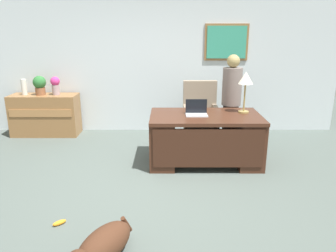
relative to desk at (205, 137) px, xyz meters
name	(u,v)px	position (x,y,z in m)	size (l,w,h in m)	color
ground_plane	(154,188)	(-0.74, -0.84, -0.41)	(12.00, 12.00, 0.00)	#4C5651
back_wall	(159,63)	(-0.73, 1.75, 0.95)	(7.00, 0.16, 2.70)	silver
desk	(205,137)	(0.00, 0.00, 0.00)	(1.65, 0.94, 0.75)	#422316
credenza	(45,115)	(-2.93, 1.40, -0.01)	(1.26, 0.50, 0.79)	olive
armchair	(200,116)	(0.01, 0.97, 0.08)	(0.60, 0.59, 1.10)	gray
person_standing	(231,102)	(0.50, 0.66, 0.41)	(0.32, 0.32, 1.59)	#262323
dog_lying	(102,246)	(-1.14, -2.23, -0.25)	(0.58, 0.73, 0.30)	#472819
laptop	(196,111)	(-0.14, 0.04, 0.40)	(0.32, 0.22, 0.22)	#B2B5BA
desk_lamp	(245,81)	(0.60, 0.17, 0.84)	(0.22, 0.22, 0.62)	#9E8447
vase_with_flowers	(55,85)	(-2.68, 1.41, 0.57)	(0.17, 0.17, 0.35)	#A78C91
vase_empty	(24,87)	(-3.28, 1.41, 0.53)	(0.10, 0.10, 0.30)	silver
potted_plant	(39,84)	(-2.98, 1.41, 0.58)	(0.24, 0.24, 0.36)	brown
dog_toy_bone	(59,223)	(-1.71, -1.68, -0.38)	(0.15, 0.05, 0.05)	orange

